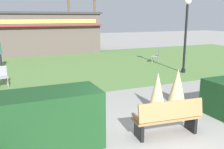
{
  "coord_description": "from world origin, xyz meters",
  "views": [
    {
      "loc": [
        -3.14,
        -4.2,
        2.89
      ],
      "look_at": [
        0.17,
        3.32,
        1.0
      ],
      "focal_mm": 40.06,
      "sensor_mm": 36.0,
      "label": 1
    }
  ],
  "objects_px": {
    "food_kiosk": "(47,32)",
    "parked_car_west_slot": "(2,39)",
    "cafe_chair_east": "(2,75)",
    "lamppost_mid": "(186,26)",
    "park_bench": "(168,118)",
    "tree_left_bg": "(95,18)",
    "tree_right_bg": "(69,16)",
    "cafe_chair_center": "(157,55)"
  },
  "relations": [
    {
      "from": "park_bench",
      "to": "tree_left_bg",
      "type": "bearing_deg",
      "value": 73.27
    },
    {
      "from": "lamppost_mid",
      "to": "food_kiosk",
      "type": "xyz_separation_m",
      "value": [
        -5.18,
        11.12,
        -0.79
      ]
    },
    {
      "from": "park_bench",
      "to": "tree_left_bg",
      "type": "distance_m",
      "value": 31.8
    },
    {
      "from": "parked_car_west_slot",
      "to": "tree_left_bg",
      "type": "distance_m",
      "value": 14.43
    },
    {
      "from": "park_bench",
      "to": "lamppost_mid",
      "type": "bearing_deg",
      "value": 47.74
    },
    {
      "from": "lamppost_mid",
      "to": "tree_left_bg",
      "type": "height_order",
      "value": "tree_left_bg"
    },
    {
      "from": "food_kiosk",
      "to": "tree_left_bg",
      "type": "bearing_deg",
      "value": 56.03
    },
    {
      "from": "cafe_chair_center",
      "to": "tree_right_bg",
      "type": "relative_size",
      "value": 0.13
    },
    {
      "from": "cafe_chair_center",
      "to": "tree_right_bg",
      "type": "xyz_separation_m",
      "value": [
        -0.29,
        21.21,
        2.6
      ]
    },
    {
      "from": "food_kiosk",
      "to": "tree_right_bg",
      "type": "distance_m",
      "value": 14.17
    },
    {
      "from": "food_kiosk",
      "to": "parked_car_west_slot",
      "type": "bearing_deg",
      "value": 116.86
    },
    {
      "from": "food_kiosk",
      "to": "cafe_chair_east",
      "type": "distance_m",
      "value": 11.02
    },
    {
      "from": "lamppost_mid",
      "to": "food_kiosk",
      "type": "relative_size",
      "value": 0.47
    },
    {
      "from": "food_kiosk",
      "to": "tree_left_bg",
      "type": "height_order",
      "value": "tree_left_bg"
    },
    {
      "from": "park_bench",
      "to": "food_kiosk",
      "type": "bearing_deg",
      "value": 89.97
    },
    {
      "from": "lamppost_mid",
      "to": "parked_car_west_slot",
      "type": "relative_size",
      "value": 0.89
    },
    {
      "from": "food_kiosk",
      "to": "parked_car_west_slot",
      "type": "relative_size",
      "value": 1.88
    },
    {
      "from": "cafe_chair_east",
      "to": "lamppost_mid",
      "type": "bearing_deg",
      "value": -5.1
    },
    {
      "from": "park_bench",
      "to": "tree_right_bg",
      "type": "distance_m",
      "value": 30.49
    },
    {
      "from": "tree_left_bg",
      "to": "tree_right_bg",
      "type": "height_order",
      "value": "tree_right_bg"
    },
    {
      "from": "lamppost_mid",
      "to": "cafe_chair_center",
      "type": "relative_size",
      "value": 4.35
    },
    {
      "from": "food_kiosk",
      "to": "tree_right_bg",
      "type": "relative_size",
      "value": 1.17
    },
    {
      "from": "park_bench",
      "to": "cafe_chair_east",
      "type": "height_order",
      "value": "park_bench"
    },
    {
      "from": "parked_car_west_slot",
      "to": "cafe_chair_center",
      "type": "bearing_deg",
      "value": -59.12
    },
    {
      "from": "cafe_chair_east",
      "to": "tree_left_bg",
      "type": "distance_m",
      "value": 27.19
    },
    {
      "from": "lamppost_mid",
      "to": "cafe_chair_east",
      "type": "relative_size",
      "value": 4.35
    },
    {
      "from": "park_bench",
      "to": "cafe_chair_center",
      "type": "relative_size",
      "value": 1.96
    },
    {
      "from": "tree_left_bg",
      "to": "tree_right_bg",
      "type": "distance_m",
      "value": 3.95
    },
    {
      "from": "parked_car_west_slot",
      "to": "tree_right_bg",
      "type": "bearing_deg",
      "value": 34.88
    },
    {
      "from": "cafe_chair_east",
      "to": "tree_left_bg",
      "type": "relative_size",
      "value": 0.14
    },
    {
      "from": "lamppost_mid",
      "to": "tree_right_bg",
      "type": "distance_m",
      "value": 24.22
    },
    {
      "from": "lamppost_mid",
      "to": "cafe_chair_center",
      "type": "bearing_deg",
      "value": 84.16
    },
    {
      "from": "lamppost_mid",
      "to": "tree_left_bg",
      "type": "distance_m",
      "value": 24.97
    },
    {
      "from": "lamppost_mid",
      "to": "parked_car_west_slot",
      "type": "xyz_separation_m",
      "value": [
        -8.73,
        18.11,
        -1.81
      ]
    },
    {
      "from": "park_bench",
      "to": "tree_right_bg",
      "type": "xyz_separation_m",
      "value": [
        5.21,
        29.92,
        2.65
      ]
    },
    {
      "from": "park_bench",
      "to": "lamppost_mid",
      "type": "relative_size",
      "value": 0.45
    },
    {
      "from": "park_bench",
      "to": "food_kiosk",
      "type": "xyz_separation_m",
      "value": [
        0.01,
        16.83,
        1.18
      ]
    },
    {
      "from": "tree_right_bg",
      "to": "parked_car_west_slot",
      "type": "bearing_deg",
      "value": -145.12
    },
    {
      "from": "cafe_chair_east",
      "to": "parked_car_west_slot",
      "type": "distance_m",
      "value": 17.32
    },
    {
      "from": "lamppost_mid",
      "to": "parked_car_west_slot",
      "type": "height_order",
      "value": "lamppost_mid"
    },
    {
      "from": "parked_car_west_slot",
      "to": "tree_right_bg",
      "type": "distance_m",
      "value": 10.95
    },
    {
      "from": "tree_right_bg",
      "to": "park_bench",
      "type": "bearing_deg",
      "value": -99.89
    }
  ]
}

